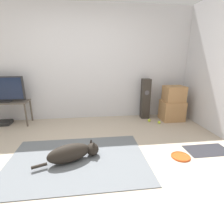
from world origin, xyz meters
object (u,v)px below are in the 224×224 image
(cardboard_box_upper, at_px, (174,94))
(tennis_ball_near_speaker, at_px, (159,122))
(game_console, at_px, (4,123))
(tv_stand, at_px, (5,105))
(dog, at_px, (73,153))
(cardboard_box_lower, at_px, (172,111))
(tennis_ball_by_boxes, at_px, (149,120))
(floor_speaker, at_px, (145,99))
(tv, at_px, (2,90))
(frisbee, at_px, (181,156))

(cardboard_box_upper, distance_m, tennis_ball_near_speaker, 0.75)
(game_console, bearing_deg, tv_stand, -9.80)
(tennis_ball_near_speaker, bearing_deg, cardboard_box_upper, 29.15)
(dog, bearing_deg, cardboard_box_lower, 34.34)
(cardboard_box_lower, height_order, game_console, cardboard_box_lower)
(tennis_ball_by_boxes, distance_m, game_console, 3.27)
(dog, bearing_deg, game_console, 134.54)
(cardboard_box_upper, bearing_deg, tv_stand, 177.47)
(cardboard_box_lower, relative_size, game_console, 1.75)
(dog, height_order, game_console, dog)
(tennis_ball_near_speaker, bearing_deg, tennis_ball_by_boxes, 140.90)
(cardboard_box_lower, height_order, tennis_ball_by_boxes, cardboard_box_lower)
(cardboard_box_lower, xyz_separation_m, cardboard_box_upper, (0.01, 0.01, 0.40))
(floor_speaker, distance_m, game_console, 3.27)
(cardboard_box_lower, distance_m, tennis_ball_near_speaker, 0.48)
(dog, xyz_separation_m, cardboard_box_upper, (2.19, 1.49, 0.49))
(tv, height_order, tennis_ball_near_speaker, tv)
(dog, xyz_separation_m, tennis_ball_near_speaker, (1.79, 1.27, -0.10))
(dog, relative_size, tennis_ball_by_boxes, 13.55)
(dog, relative_size, cardboard_box_upper, 2.01)
(cardboard_box_upper, height_order, game_console, cardboard_box_upper)
(cardboard_box_lower, distance_m, tv_stand, 3.75)
(dog, relative_size, tennis_ball_near_speaker, 13.55)
(floor_speaker, bearing_deg, cardboard_box_lower, -21.77)
(floor_speaker, xyz_separation_m, game_console, (-3.24, -0.05, -0.44))
(cardboard_box_lower, height_order, floor_speaker, floor_speaker)
(tennis_ball_near_speaker, bearing_deg, dog, -144.64)
(frisbee, height_order, cardboard_box_lower, cardboard_box_lower)
(cardboard_box_upper, height_order, tennis_ball_by_boxes, cardboard_box_upper)
(tv_stand, bearing_deg, tv, 90.00)
(tv, distance_m, game_console, 0.75)
(frisbee, distance_m, cardboard_box_lower, 1.71)
(frisbee, distance_m, tv, 3.69)
(frisbee, xyz_separation_m, game_console, (-3.23, 1.78, 0.02))
(dog, relative_size, floor_speaker, 0.94)
(tennis_ball_by_boxes, relative_size, game_console, 0.23)
(dog, height_order, tv_stand, tv_stand)
(cardboard_box_upper, height_order, floor_speaker, floor_speaker)
(frisbee, distance_m, tv_stand, 3.63)
(tennis_ball_near_speaker, relative_size, game_console, 0.23)
(tv_stand, xyz_separation_m, tennis_ball_near_speaker, (3.35, -0.39, -0.42))
(dog, height_order, floor_speaker, floor_speaker)
(cardboard_box_lower, distance_m, cardboard_box_upper, 0.40)
(cardboard_box_lower, distance_m, tennis_ball_by_boxes, 0.61)
(tv_stand, distance_m, tennis_ball_by_boxes, 3.21)
(floor_speaker, bearing_deg, tv, -178.88)
(game_console, bearing_deg, tennis_ball_by_boxes, -4.46)
(tennis_ball_by_boxes, bearing_deg, frisbee, -91.08)
(dog, distance_m, cardboard_box_lower, 2.64)
(game_console, bearing_deg, tv, -7.99)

